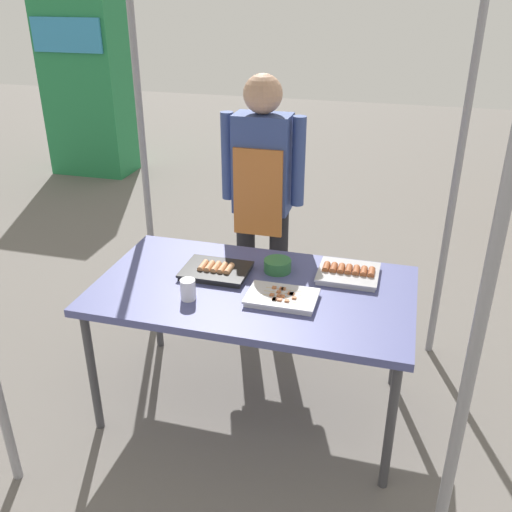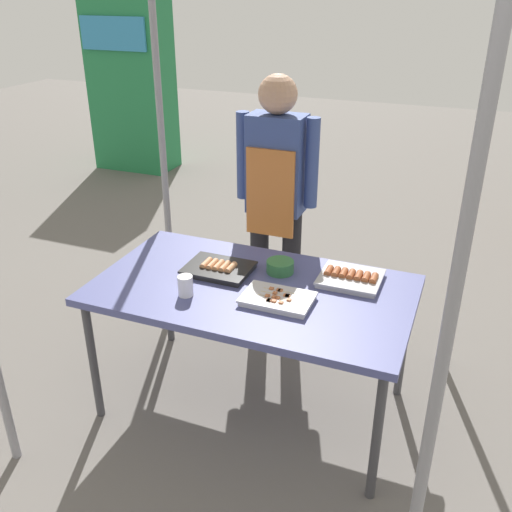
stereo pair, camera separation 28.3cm
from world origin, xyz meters
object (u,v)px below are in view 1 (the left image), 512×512
at_px(tray_meat_skewers, 282,298).
at_px(vendor_woman, 262,187).
at_px(condiment_bowl, 278,265).
at_px(stall_table, 253,296).
at_px(drink_cup_near_edge, 188,290).
at_px(neighbor_stall_right, 87,87).
at_px(tray_pork_links, 348,273).
at_px(tray_grilled_sausages, 216,270).

xyz_separation_m(tray_meat_skewers, vendor_woman, (-0.34, 0.90, 0.23)).
relative_size(tray_meat_skewers, condiment_bowl, 2.33).
distance_m(tray_meat_skewers, vendor_woman, 0.98).
bearing_deg(condiment_bowl, stall_table, -110.63).
bearing_deg(drink_cup_near_edge, neighbor_stall_right, 125.71).
relative_size(tray_meat_skewers, tray_pork_links, 1.08).
relative_size(tray_pork_links, drink_cup_near_edge, 3.00).
bearing_deg(vendor_woman, tray_meat_skewers, 110.55).
relative_size(condiment_bowl, vendor_woman, 0.09).
bearing_deg(tray_meat_skewers, neighbor_stall_right, 130.56).
distance_m(tray_grilled_sausages, neighbor_stall_right, 4.56).
distance_m(condiment_bowl, vendor_woman, 0.68).
bearing_deg(condiment_bowl, tray_grilled_sausages, -158.95).
distance_m(tray_grilled_sausages, vendor_woman, 0.75).
bearing_deg(tray_grilled_sausages, stall_table, -20.67).
height_order(stall_table, drink_cup_near_edge, drink_cup_near_edge).
height_order(tray_meat_skewers, vendor_woman, vendor_woman).
bearing_deg(vendor_woman, tray_pork_links, 137.55).
relative_size(stall_table, drink_cup_near_edge, 15.40).
relative_size(stall_table, vendor_woman, 0.96).
bearing_deg(drink_cup_near_edge, stall_table, 36.19).
bearing_deg(tray_pork_links, vendor_woman, 137.55).
distance_m(condiment_bowl, drink_cup_near_edge, 0.53).
distance_m(stall_table, neighbor_stall_right, 4.78).
bearing_deg(tray_pork_links, neighbor_stall_right, 135.59).
bearing_deg(neighbor_stall_right, tray_grilled_sausages, -51.75).
bearing_deg(drink_cup_near_edge, tray_meat_skewers, 13.13).
height_order(condiment_bowl, neighbor_stall_right, neighbor_stall_right).
bearing_deg(condiment_bowl, vendor_woman, 112.10).
xyz_separation_m(drink_cup_near_edge, vendor_woman, (0.11, 1.00, 0.19)).
distance_m(tray_meat_skewers, drink_cup_near_edge, 0.45).
height_order(stall_table, tray_pork_links, tray_pork_links).
height_order(tray_grilled_sausages, condiment_bowl, condiment_bowl).
xyz_separation_m(stall_table, vendor_woman, (-0.17, 0.80, 0.30)).
bearing_deg(neighbor_stall_right, tray_meat_skewers, -49.44).
distance_m(condiment_bowl, neighbor_stall_right, 4.67).
bearing_deg(tray_grilled_sausages, vendor_woman, 85.04).
bearing_deg(drink_cup_near_edge, tray_pork_links, 31.34).
distance_m(tray_pork_links, condiment_bowl, 0.37).
height_order(drink_cup_near_edge, neighbor_stall_right, neighbor_stall_right).
relative_size(stall_table, tray_meat_skewers, 4.73).
bearing_deg(tray_grilled_sausages, tray_pork_links, 12.78).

